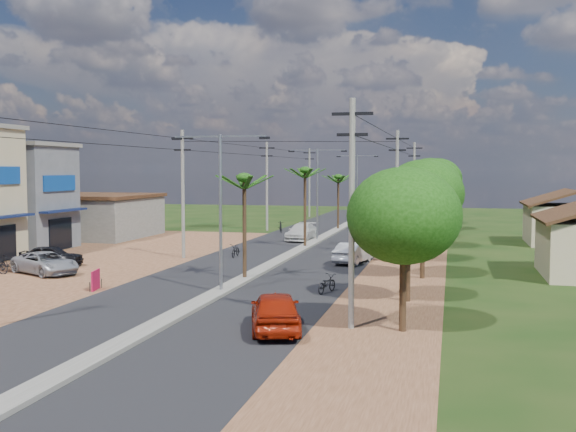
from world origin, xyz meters
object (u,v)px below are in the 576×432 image
at_px(car_parked_silver, 45,264).
at_px(roadside_sign, 96,280).
at_px(car_silver_mid, 354,253).
at_px(car_red_near, 276,312).
at_px(car_white_far, 302,232).
at_px(moto_rider_east, 327,284).
at_px(car_parked_dark, 52,256).

distance_m(car_parked_silver, roadside_sign, 6.91).
height_order(car_silver_mid, roadside_sign, car_silver_mid).
bearing_deg(car_red_near, car_white_far, -96.24).
bearing_deg(moto_rider_east, roadside_sign, 27.21).
height_order(car_red_near, car_silver_mid, car_red_near).
xyz_separation_m(car_silver_mid, car_parked_dark, (-18.67, -5.97, -0.03)).
distance_m(car_parked_silver, car_parked_dark, 3.33).
height_order(car_silver_mid, car_parked_silver, car_silver_mid).
bearing_deg(car_parked_dark, moto_rider_east, -117.22).
height_order(car_red_near, car_parked_dark, car_red_near).
relative_size(car_red_near, roadside_sign, 3.64).
relative_size(car_white_far, roadside_sign, 3.95).
height_order(car_white_far, car_parked_dark, car_white_far).
bearing_deg(car_parked_silver, car_white_far, 0.24).
height_order(car_parked_dark, moto_rider_east, car_parked_dark).
height_order(car_red_near, car_white_far, car_red_near).
distance_m(car_silver_mid, car_white_far, 14.83).
distance_m(car_white_far, car_parked_dark, 22.82).
bearing_deg(car_red_near, roadside_sign, -46.45).
distance_m(car_silver_mid, roadside_sign, 17.38).
height_order(car_silver_mid, car_white_far, car_white_far).
distance_m(car_silver_mid, car_parked_dark, 19.60).
bearing_deg(car_parked_silver, car_parked_dark, 52.88).
relative_size(car_silver_mid, moto_rider_east, 2.41).
distance_m(car_red_near, car_parked_silver, 19.85).
bearing_deg(car_silver_mid, car_parked_dark, 29.25).
bearing_deg(car_silver_mid, car_parked_silver, 39.03).
xyz_separation_m(car_red_near, car_parked_dark, (-18.42, 13.37, -0.11)).
distance_m(car_parked_dark, moto_rider_east, 19.53).
relative_size(car_parked_dark, roadside_sign, 3.12).
bearing_deg(car_white_far, car_parked_dark, -119.66).
xyz_separation_m(car_white_far, car_parked_silver, (-10.66, -22.27, -0.07)).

